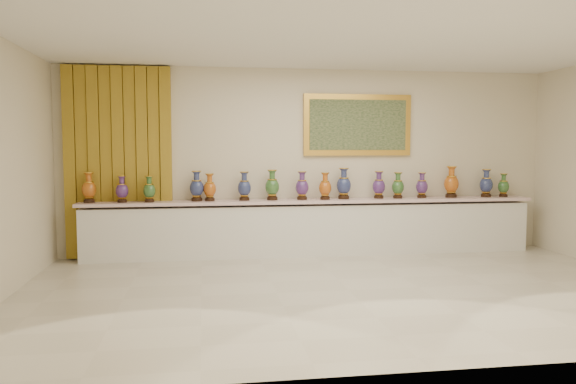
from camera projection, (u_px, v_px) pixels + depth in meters
name	position (u px, v px, depth m)	size (l,w,h in m)	color
ground	(349.00, 290.00, 6.84)	(8.00, 8.00, 0.00)	beige
room	(159.00, 156.00, 8.76)	(8.00, 8.00, 8.00)	beige
counter	(313.00, 228.00, 9.04)	(7.28, 0.48, 0.90)	white
vase_0	(89.00, 189.00, 8.47)	(0.26, 0.26, 0.46)	black
vase_1	(122.00, 190.00, 8.51)	(0.22, 0.22, 0.41)	black
vase_2	(149.00, 190.00, 8.56)	(0.24, 0.24, 0.40)	black
vase_3	(197.00, 188.00, 8.71)	(0.26, 0.26, 0.47)	black
vase_4	(210.00, 189.00, 8.74)	(0.23, 0.23, 0.43)	black
vase_5	(244.00, 188.00, 8.82)	(0.23, 0.23, 0.45)	black
vase_6	(272.00, 186.00, 8.88)	(0.22, 0.22, 0.48)	black
vase_7	(302.00, 187.00, 8.95)	(0.24, 0.24, 0.45)	black
vase_8	(325.00, 187.00, 8.96)	(0.26, 0.26, 0.43)	black
vase_9	(344.00, 185.00, 9.07)	(0.30, 0.30, 0.50)	black
vase_10	(379.00, 186.00, 9.17)	(0.21, 0.21, 0.45)	black
vase_11	(398.00, 187.00, 9.18)	(0.20, 0.20, 0.43)	black
vase_12	(422.00, 186.00, 9.27)	(0.23, 0.23, 0.42)	black
vase_13	(451.00, 183.00, 9.34)	(0.27, 0.27, 0.52)	black
vase_14	(486.00, 185.00, 9.43)	(0.28, 0.28, 0.47)	black
vase_15	(503.00, 186.00, 9.46)	(0.19, 0.19, 0.39)	black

